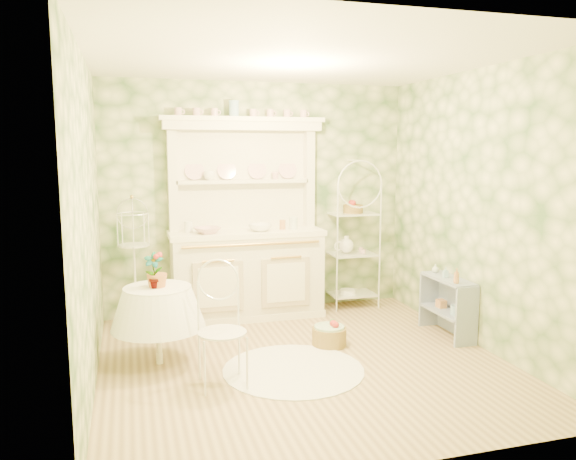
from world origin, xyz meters
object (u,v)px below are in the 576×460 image
object	(u,v)px
round_table	(159,322)
floor_basket	(329,336)
cafe_chair	(222,328)
birdcage_stand	(134,262)
side_shelf	(447,306)
kitchen_dresser	(246,219)
bakers_rack	(353,230)

from	to	relation	value
round_table	floor_basket	size ratio (longest dim) A/B	2.56
cafe_chair	birdcage_stand	world-z (taller)	birdcage_stand
side_shelf	round_table	world-z (taller)	round_table
kitchen_dresser	birdcage_stand	distance (m)	1.32
round_table	kitchen_dresser	bearing A→B (deg)	48.63
round_table	bakers_rack	bearing A→B (deg)	28.45
birdcage_stand	floor_basket	distance (m)	2.23
side_shelf	round_table	xyz separation A→B (m)	(-2.93, 0.02, 0.08)
bakers_rack	birdcage_stand	distance (m)	2.60
round_table	cafe_chair	world-z (taller)	cafe_chair
kitchen_dresser	bakers_rack	xyz separation A→B (m)	(1.34, 0.09, -0.19)
bakers_rack	round_table	world-z (taller)	bakers_rack
kitchen_dresser	birdcage_stand	size ratio (longest dim) A/B	1.57
floor_basket	bakers_rack	bearing A→B (deg)	59.12
round_table	floor_basket	bearing A→B (deg)	0.97
bakers_rack	birdcage_stand	bearing A→B (deg)	-175.98
side_shelf	kitchen_dresser	bearing A→B (deg)	139.49
side_shelf	floor_basket	distance (m)	1.30
cafe_chair	floor_basket	xyz separation A→B (m)	(1.17, 0.65, -0.39)
cafe_chair	floor_basket	distance (m)	1.39
side_shelf	birdcage_stand	size ratio (longest dim) A/B	0.50
side_shelf	cafe_chair	xyz separation A→B (m)	(-2.45, -0.60, 0.17)
side_shelf	cafe_chair	world-z (taller)	cafe_chair
cafe_chair	floor_basket	size ratio (longest dim) A/B	3.20
cafe_chair	floor_basket	bearing A→B (deg)	50.71
bakers_rack	side_shelf	world-z (taller)	bakers_rack
kitchen_dresser	round_table	size ratio (longest dim) A/B	2.94
kitchen_dresser	floor_basket	bearing A→B (deg)	-63.92
kitchen_dresser	side_shelf	distance (m)	2.38
kitchen_dresser	bakers_rack	bearing A→B (deg)	4.03
round_table	side_shelf	bearing A→B (deg)	-0.39
birdcage_stand	bakers_rack	bearing A→B (deg)	3.47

